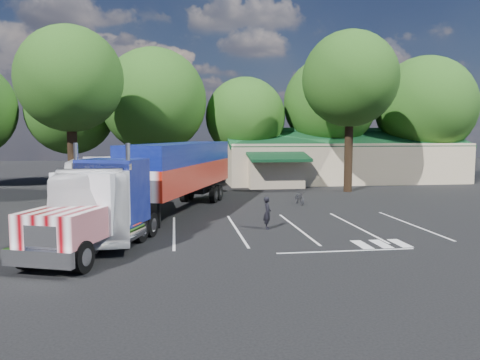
{
  "coord_description": "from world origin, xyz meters",
  "views": [
    {
      "loc": [
        -3.12,
        -29.48,
        4.92
      ],
      "look_at": [
        0.97,
        -0.27,
        2.0
      ],
      "focal_mm": 35.0,
      "sensor_mm": 36.0,
      "label": 1
    }
  ],
  "objects": [
    {
      "name": "woman",
      "position": [
        1.6,
        -6.0,
        0.84
      ],
      "size": [
        0.49,
        0.67,
        1.68
      ],
      "primitive_type": "imported",
      "rotation": [
        0.0,
        0.0,
        1.41
      ],
      "color": "black",
      "rests_on": "ground"
    },
    {
      "name": "tree_row_d",
      "position": [
        4.0,
        17.5,
        6.58
      ],
      "size": [
        8.0,
        8.0,
        10.6
      ],
      "color": "black",
      "rests_on": "ground"
    },
    {
      "name": "tree_row_f",
      "position": [
        23.0,
        16.8,
        7.79
      ],
      "size": [
        10.4,
        10.4,
        13.0
      ],
      "color": "black",
      "rests_on": "ground"
    },
    {
      "name": "silver_sedan",
      "position": [
        12.0,
        14.0,
        0.62
      ],
      "size": [
        3.86,
        1.61,
        1.24
      ],
      "primitive_type": "imported",
      "rotation": [
        0.0,
        0.0,
        1.65
      ],
      "color": "#A4A6AB",
      "rests_on": "ground"
    },
    {
      "name": "ground",
      "position": [
        0.0,
        0.0,
        0.0
      ],
      "size": [
        120.0,
        120.0,
        0.0
      ],
      "primitive_type": "plane",
      "color": "black",
      "rests_on": "ground"
    },
    {
      "name": "tree_row_e",
      "position": [
        13.0,
        18.0,
        8.09
      ],
      "size": [
        9.6,
        9.6,
        12.9
      ],
      "color": "black",
      "rests_on": "ground"
    },
    {
      "name": "tour_bus",
      "position": [
        -7.0,
        -4.61,
        1.81
      ],
      "size": [
        4.17,
        13.23,
        3.63
      ],
      "primitive_type": "imported",
      "rotation": [
        0.0,
        0.0,
        0.09
      ],
      "color": "silver",
      "rests_on": "ground"
    },
    {
      "name": "bicycle",
      "position": [
        5.5,
        2.01,
        0.48
      ],
      "size": [
        0.72,
        1.84,
        0.95
      ],
      "primitive_type": "imported",
      "rotation": [
        0.0,
        0.0,
        0.05
      ],
      "color": "black",
      "rests_on": "ground"
    },
    {
      "name": "semi_truck",
      "position": [
        -3.67,
        -2.11,
        2.57
      ],
      "size": [
        10.01,
        21.22,
        4.54
      ],
      "rotation": [
        0.0,
        0.0,
        -0.36
      ],
      "color": "black",
      "rests_on": "ground"
    },
    {
      "name": "tree_row_c",
      "position": [
        -5.0,
        16.2,
        8.04
      ],
      "size": [
        10.0,
        10.0,
        13.05
      ],
      "color": "black",
      "rests_on": "ground"
    },
    {
      "name": "tree_near_left",
      "position": [
        -10.5,
        6.0,
        8.81
      ],
      "size": [
        7.6,
        7.6,
        12.65
      ],
      "color": "black",
      "rests_on": "ground"
    },
    {
      "name": "tree_row_b",
      "position": [
        -13.0,
        17.8,
        7.13
      ],
      "size": [
        8.4,
        8.4,
        11.35
      ],
      "color": "black",
      "rests_on": "ground"
    },
    {
      "name": "tree_near_right",
      "position": [
        11.5,
        8.5,
        9.46
      ],
      "size": [
        8.0,
        8.0,
        13.5
      ],
      "color": "black",
      "rests_on": "ground"
    },
    {
      "name": "event_hall",
      "position": [
        13.74,
        17.81,
        2.21
      ],
      "size": [
        24.2,
        14.12,
        5.55
      ],
      "color": "tan",
      "rests_on": "ground"
    }
  ]
}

